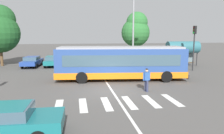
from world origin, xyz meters
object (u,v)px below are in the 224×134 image
object	(u,v)px
parked_car_charcoal	(133,59)
bus_stop_shelter	(183,48)
parked_car_champagne	(74,60)
parked_car_silver	(113,60)
background_tree_left	(0,29)
parked_car_teal	(53,60)
background_tree_right	(136,30)
parked_car_blue	(32,61)
city_transit_bus	(121,63)
twin_arm_street_lamp	(133,23)
traffic_light_far_corner	(194,41)
foreground_sedan	(5,120)
parked_car_red	(94,60)
pedestrian_crossing_street	(147,79)

from	to	relation	value
parked_car_charcoal	bus_stop_shelter	world-z (taller)	bus_stop_shelter
parked_car_champagne	bus_stop_shelter	distance (m)	14.35
parked_car_silver	background_tree_left	xyz separation A→B (m)	(-14.63, 2.05, 4.04)
parked_car_teal	background_tree_right	world-z (taller)	background_tree_right
parked_car_blue	parked_car_charcoal	bearing A→B (deg)	-1.57
city_transit_bus	background_tree_left	size ratio (longest dim) A/B	1.50
twin_arm_street_lamp	traffic_light_far_corner	bearing A→B (deg)	-26.10
city_transit_bus	parked_car_teal	size ratio (longest dim) A/B	2.64
foreground_sedan	parked_car_champagne	distance (m)	19.67
city_transit_bus	background_tree_right	size ratio (longest dim) A/B	1.52
parked_car_teal	parked_car_champagne	xyz separation A→B (m)	(2.79, -0.16, 0.00)
background_tree_left	bus_stop_shelter	bearing A→B (deg)	-10.54
parked_car_charcoal	background_tree_left	xyz separation A→B (m)	(-17.39, 2.08, 4.04)
city_transit_bus	traffic_light_far_corner	world-z (taller)	traffic_light_far_corner
parked_car_teal	twin_arm_street_lamp	xyz separation A→B (m)	(9.95, -3.21, 4.78)
parked_car_charcoal	background_tree_left	world-z (taller)	background_tree_left
parked_car_champagne	twin_arm_street_lamp	size ratio (longest dim) A/B	0.52
parked_car_red	background_tree_right	world-z (taller)	background_tree_right
parked_car_silver	background_tree_left	size ratio (longest dim) A/B	0.57
foreground_sedan	parked_car_charcoal	size ratio (longest dim) A/B	1.01
foreground_sedan	parked_car_silver	xyz separation A→B (m)	(7.91, 19.18, 0.00)
background_tree_right	bus_stop_shelter	bearing A→B (deg)	-66.95
parked_car_teal	background_tree_right	distance (m)	14.97
pedestrian_crossing_street	parked_car_champagne	bearing A→B (deg)	110.65
parked_car_charcoal	city_transit_bus	bearing A→B (deg)	-112.19
parked_car_charcoal	background_tree_left	bearing A→B (deg)	173.17
parked_car_charcoal	background_tree_left	distance (m)	17.98
pedestrian_crossing_street	background_tree_left	size ratio (longest dim) A/B	0.22
pedestrian_crossing_street	background_tree_left	distance (m)	21.67
pedestrian_crossing_street	background_tree_right	xyz separation A→B (m)	(5.04, 20.04, 3.94)
background_tree_left	background_tree_right	bearing A→B (deg)	12.91
foreground_sedan	parked_car_blue	distance (m)	19.69
parked_car_teal	background_tree_right	xyz separation A→B (m)	(13.03, 6.09, 4.14)
background_tree_left	parked_car_charcoal	bearing A→B (deg)	-6.83
twin_arm_street_lamp	city_transit_bus	bearing A→B (deg)	-114.33
parked_car_teal	parked_car_champagne	bearing A→B (deg)	-3.35
parked_car_teal	parked_car_blue	bearing A→B (deg)	-176.98
city_transit_bus	parked_car_blue	xyz separation A→B (m)	(-9.52, 9.60, -0.82)
parked_car_teal	parked_car_charcoal	size ratio (longest dim) A/B	1.00
city_transit_bus	bus_stop_shelter	xyz separation A→B (m)	(9.80, 6.97, 0.83)
foreground_sedan	parked_car_red	bearing A→B (deg)	74.52
bus_stop_shelter	twin_arm_street_lamp	size ratio (longest dim) A/B	0.48
parked_car_blue	background_tree_left	size ratio (longest dim) A/B	0.58
parked_car_blue	city_transit_bus	bearing A→B (deg)	-45.25
pedestrian_crossing_street	parked_car_red	bearing A→B (deg)	100.98
bus_stop_shelter	parked_car_red	bearing A→B (deg)	168.92
city_transit_bus	parked_car_red	size ratio (longest dim) A/B	2.57
foreground_sedan	background_tree_left	distance (m)	22.63
background_tree_right	parked_car_charcoal	bearing A→B (deg)	-108.94
traffic_light_far_corner	twin_arm_street_lamp	bearing A→B (deg)	153.90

